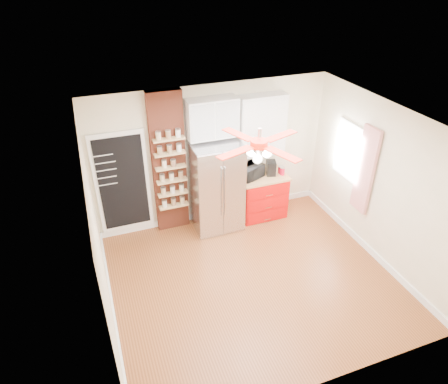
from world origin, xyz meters
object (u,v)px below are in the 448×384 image
object	(u,v)px
toaster_oven	(251,171)
fridge	(216,187)
canister_left	(282,171)
ceiling_fan	(259,144)
pantry_jar_oats	(164,164)
coffee_maker	(271,168)
red_cabinet	(262,195)

from	to	relation	value
toaster_oven	fridge	bearing A→B (deg)	161.47
toaster_oven	canister_left	size ratio (longest dim) A/B	3.16
fridge	ceiling_fan	xyz separation A→B (m)	(0.05, -1.63, 1.55)
canister_left	pantry_jar_oats	distance (m)	2.31
coffee_maker	fridge	bearing A→B (deg)	-159.78
red_cabinet	coffee_maker	distance (m)	0.61
fridge	toaster_oven	size ratio (longest dim) A/B	3.70
toaster_oven	pantry_jar_oats	bearing A→B (deg)	153.00
fridge	ceiling_fan	size ratio (longest dim) A/B	1.25
ceiling_fan	pantry_jar_oats	bearing A→B (deg)	118.29
pantry_jar_oats	red_cabinet	bearing A→B (deg)	-3.21
toaster_oven	coffee_maker	distance (m)	0.42
ceiling_fan	coffee_maker	bearing A→B (deg)	57.08
pantry_jar_oats	fridge	bearing A→B (deg)	-9.69
toaster_oven	canister_left	bearing A→B (deg)	-33.80
coffee_maker	red_cabinet	bearing A→B (deg)	-162.26
fridge	canister_left	world-z (taller)	fridge
fridge	red_cabinet	xyz separation A→B (m)	(0.97, 0.05, -0.42)
red_cabinet	ceiling_fan	bearing A→B (deg)	-118.71
coffee_maker	pantry_jar_oats	xyz separation A→B (m)	(-2.05, 0.11, 0.40)
ceiling_fan	coffee_maker	world-z (taller)	ceiling_fan
fridge	canister_left	bearing A→B (deg)	-1.74
fridge	pantry_jar_oats	xyz separation A→B (m)	(-0.91, 0.16, 0.56)
toaster_oven	coffee_maker	world-z (taller)	coffee_maker
red_cabinet	toaster_oven	bearing A→B (deg)	176.00
coffee_maker	canister_left	bearing A→B (deg)	-6.49
ceiling_fan	pantry_jar_oats	distance (m)	2.25
coffee_maker	toaster_oven	bearing A→B (deg)	-164.68
ceiling_fan	fridge	bearing A→B (deg)	91.76
red_cabinet	canister_left	world-z (taller)	canister_left
toaster_oven	pantry_jar_oats	world-z (taller)	pantry_jar_oats
red_cabinet	pantry_jar_oats	size ratio (longest dim) A/B	7.05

